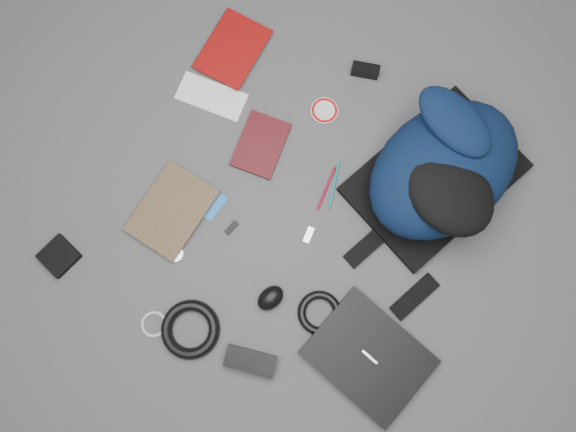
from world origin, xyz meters
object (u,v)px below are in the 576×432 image
at_px(comic_book, 147,194).
at_px(mouse, 271,298).
at_px(backpack, 444,169).
at_px(laptop, 369,357).
at_px(textbook_red, 209,37).
at_px(dvd_case, 261,145).
at_px(power_brick, 251,361).
at_px(pouch, 59,256).
at_px(compact_camera, 365,70).

bearing_deg(comic_book, mouse, -7.01).
xyz_separation_m(backpack, laptop, (0.05, -0.58, -0.10)).
height_order(textbook_red, dvd_case, textbook_red).
bearing_deg(backpack, mouse, -95.08).
height_order(laptop, dvd_case, laptop).
height_order(dvd_case, power_brick, power_brick).
bearing_deg(power_brick, mouse, 87.15).
xyz_separation_m(textbook_red, pouch, (-0.07, -0.83, -0.00)).
height_order(dvd_case, compact_camera, compact_camera).
bearing_deg(mouse, power_brick, -58.39).
height_order(laptop, power_brick, power_brick).
xyz_separation_m(textbook_red, power_brick, (0.59, -0.85, 0.01)).
height_order(comic_book, compact_camera, compact_camera).
relative_size(textbook_red, pouch, 2.42).
bearing_deg(power_brick, comic_book, 137.78).
distance_m(textbook_red, compact_camera, 0.52).
distance_m(laptop, textbook_red, 1.12).
bearing_deg(laptop, textbook_red, 157.27).
height_order(power_brick, pouch, power_brick).
xyz_separation_m(backpack, compact_camera, (-0.34, 0.22, -0.09)).
bearing_deg(pouch, laptop, 8.91).
relative_size(textbook_red, comic_book, 0.90).
bearing_deg(comic_book, textbook_red, 103.35).
xyz_separation_m(laptop, pouch, (-0.96, -0.15, -0.00)).
xyz_separation_m(textbook_red, comic_book, (0.07, -0.55, -0.00)).
height_order(dvd_case, pouch, pouch).
distance_m(laptop, comic_book, 0.83).
relative_size(comic_book, mouse, 3.01).
xyz_separation_m(laptop, comic_book, (-0.82, 0.14, -0.01)).
bearing_deg(mouse, pouch, -142.14).
distance_m(laptop, compact_camera, 0.89).
relative_size(backpack, textbook_red, 2.35).
relative_size(comic_book, pouch, 2.69).
bearing_deg(laptop, pouch, -156.40).
xyz_separation_m(dvd_case, power_brick, (0.27, -0.60, 0.01)).
relative_size(laptop, compact_camera, 3.75).
bearing_deg(compact_camera, textbook_red, 177.91).
relative_size(mouse, power_brick, 0.58).
xyz_separation_m(backpack, power_brick, (-0.26, -0.75, -0.10)).
xyz_separation_m(comic_book, power_brick, (0.52, -0.30, 0.01)).
distance_m(power_brick, pouch, 0.66).
bearing_deg(mouse, comic_book, -170.57).
xyz_separation_m(laptop, dvd_case, (-0.58, 0.44, -0.01)).
relative_size(backpack, compact_camera, 6.28).
xyz_separation_m(laptop, textbook_red, (-0.89, 0.68, -0.00)).
bearing_deg(compact_camera, dvd_case, -132.74).
bearing_deg(pouch, dvd_case, 56.64).
relative_size(dvd_case, mouse, 2.23).
distance_m(dvd_case, pouch, 0.70).
bearing_deg(compact_camera, laptop, -79.34).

